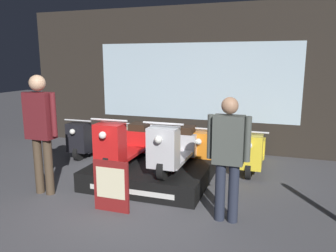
# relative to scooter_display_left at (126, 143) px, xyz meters

# --- Properties ---
(ground_plane) EXTENTS (30.00, 30.00, 0.00)m
(ground_plane) POSITION_rel_scooter_display_left_xyz_m (0.59, -1.12, -0.65)
(ground_plane) COLOR #4C4C51
(shop_wall_back) EXTENTS (8.24, 0.09, 3.20)m
(shop_wall_back) POSITION_rel_scooter_display_left_xyz_m (0.59, 2.33, 0.95)
(shop_wall_back) COLOR #28231E
(shop_wall_back) RESTS_ON ground_plane
(display_platform) EXTENTS (1.92, 1.59, 0.31)m
(display_platform) POSITION_rel_scooter_display_left_xyz_m (0.43, 0.01, -0.50)
(display_platform) COLOR black
(display_platform) RESTS_ON ground_plane
(scooter_display_left) EXTENTS (0.61, 1.60, 0.84)m
(scooter_display_left) POSITION_rel_scooter_display_left_xyz_m (0.00, 0.00, 0.00)
(scooter_display_left) COLOR black
(scooter_display_left) RESTS_ON display_platform
(scooter_display_right) EXTENTS (0.61, 1.60, 0.84)m
(scooter_display_right) POSITION_rel_scooter_display_left_xyz_m (0.86, 0.00, 0.00)
(scooter_display_right) COLOR black
(scooter_display_right) RESTS_ON display_platform
(scooter_backrow_0) EXTENTS (0.61, 1.60, 0.84)m
(scooter_backrow_0) POSITION_rel_scooter_display_left_xyz_m (-1.41, 1.28, -0.31)
(scooter_backrow_0) COLOR black
(scooter_backrow_0) RESTS_ON ground_plane
(scooter_backrow_1) EXTENTS (0.61, 1.60, 0.84)m
(scooter_backrow_1) POSITION_rel_scooter_display_left_xyz_m (-0.56, 1.28, -0.31)
(scooter_backrow_1) COLOR black
(scooter_backrow_1) RESTS_ON ground_plane
(scooter_backrow_2) EXTENTS (0.61, 1.60, 0.84)m
(scooter_backrow_2) POSITION_rel_scooter_display_left_xyz_m (0.28, 1.28, -0.31)
(scooter_backrow_2) COLOR black
(scooter_backrow_2) RESTS_ON ground_plane
(scooter_backrow_3) EXTENTS (0.61, 1.60, 0.84)m
(scooter_backrow_3) POSITION_rel_scooter_display_left_xyz_m (1.13, 1.28, -0.31)
(scooter_backrow_3) COLOR black
(scooter_backrow_3) RESTS_ON ground_plane
(scooter_backrow_4) EXTENTS (0.61, 1.60, 0.84)m
(scooter_backrow_4) POSITION_rel_scooter_display_left_xyz_m (1.98, 1.28, -0.31)
(scooter_backrow_4) COLOR black
(scooter_backrow_4) RESTS_ON ground_plane
(person_left_browsing) EXTENTS (0.57, 0.24, 1.81)m
(person_left_browsing) POSITION_rel_scooter_display_left_xyz_m (-0.94, -0.94, 0.42)
(person_left_browsing) COLOR #473828
(person_left_browsing) RESTS_ON ground_plane
(person_right_browsing) EXTENTS (0.53, 0.21, 1.59)m
(person_right_browsing) POSITION_rel_scooter_display_left_xyz_m (1.84, -0.94, 0.26)
(person_right_browsing) COLOR #232838
(person_right_browsing) RESTS_ON ground_plane
(price_sign_board) EXTENTS (0.51, 0.04, 0.71)m
(price_sign_board) POSITION_rel_scooter_display_left_xyz_m (0.33, -1.17, -0.29)
(price_sign_board) COLOR maroon
(price_sign_board) RESTS_ON ground_plane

